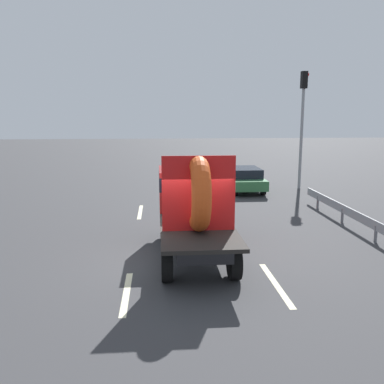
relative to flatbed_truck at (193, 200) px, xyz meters
name	(u,v)px	position (x,y,z in m)	size (l,w,h in m)	color
ground_plane	(184,263)	(-0.34, -1.22, -1.57)	(120.00, 120.00, 0.00)	#38383A
flatbed_truck	(193,200)	(0.00, 0.00, 0.00)	(2.02, 5.49, 3.10)	black
distant_sedan	(245,178)	(3.64, 9.68, -0.88)	(1.69, 3.93, 1.28)	black
traffic_light	(303,114)	(6.88, 10.18, 2.55)	(0.42, 0.36, 6.38)	gray
guardrail	(358,217)	(6.03, 1.49, -1.05)	(0.10, 10.01, 0.71)	gray
lane_dash_left_near	(126,293)	(-1.82, -3.07, -1.57)	(2.45, 0.16, 0.01)	beige
lane_dash_left_far	(140,212)	(-1.82, 5.16, -1.57)	(2.57, 0.16, 0.01)	beige
lane_dash_right_near	(276,284)	(1.82, -2.85, -1.57)	(2.75, 0.16, 0.01)	beige
lane_dash_right_far	(224,210)	(1.82, 5.13, -1.57)	(2.35, 0.16, 0.01)	beige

